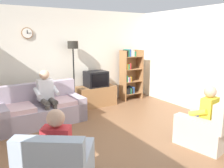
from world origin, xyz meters
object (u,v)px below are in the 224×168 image
(tv_stand, at_px, (96,96))
(person_in_right_armchair, at_px, (204,112))
(floor_lamp, at_px, (73,56))
(person_on_couch, at_px, (47,94))
(bookshelf, at_px, (130,74))
(tv, at_px, (96,79))
(armchair_near_bookshelf, at_px, (207,130))
(person_in_left_armchair, at_px, (59,146))
(couch, at_px, (41,110))

(tv_stand, relative_size, person_in_right_armchair, 0.98)
(floor_lamp, xyz_separation_m, person_on_couch, (-0.97, -0.80, -0.75))
(floor_lamp, bearing_deg, bookshelf, -0.89)
(tv, xyz_separation_m, armchair_near_bookshelf, (0.63, -3.23, -0.50))
(person_in_left_armchair, xyz_separation_m, person_in_right_armchair, (2.70, -0.09, 0.00))
(couch, distance_m, person_on_couch, 0.42)
(tv_stand, height_order, person_in_left_armchair, person_in_left_armchair)
(tv, relative_size, bookshelf, 0.38)
(tv, distance_m, floor_lamp, 0.91)
(person_on_couch, relative_size, person_in_left_armchair, 1.11)
(couch, bearing_deg, bookshelf, 12.58)
(couch, relative_size, person_in_left_armchair, 1.74)
(floor_lamp, xyz_separation_m, person_in_left_armchair, (-1.48, -3.17, -0.85))
(person_in_left_armchair, bearing_deg, tv, 55.55)
(tv, height_order, person_in_left_armchair, person_in_left_armchair)
(tv, relative_size, person_on_couch, 0.48)
(armchair_near_bookshelf, xyz_separation_m, person_in_left_armchair, (-2.72, 0.18, 0.32))
(tv, xyz_separation_m, floor_lamp, (-0.61, 0.12, 0.66))
(floor_lamp, bearing_deg, armchair_near_bookshelf, -69.64)
(couch, bearing_deg, armchair_near_bookshelf, -48.62)
(tv, distance_m, person_in_right_armchair, 3.20)
(tv, xyz_separation_m, bookshelf, (1.24, 0.09, 0.03))
(armchair_near_bookshelf, bearing_deg, tv_stand, 100.97)
(tv_stand, xyz_separation_m, person_in_left_armchair, (-2.09, -3.07, 0.32))
(bookshelf, distance_m, person_in_left_armchair, 4.59)
(bookshelf, bearing_deg, person_in_right_armchair, -100.99)
(tv, distance_m, armchair_near_bookshelf, 3.33)
(armchair_near_bookshelf, bearing_deg, couch, 131.38)
(bookshelf, relative_size, person_in_left_armchair, 1.42)
(tv_stand, bearing_deg, tv, -90.00)
(couch, height_order, person_in_left_armchair, person_in_left_armchair)
(person_on_couch, bearing_deg, couch, 139.49)
(couch, distance_m, tv_stand, 1.81)
(floor_lamp, relative_size, armchair_near_bookshelf, 1.82)
(floor_lamp, distance_m, person_in_left_armchair, 3.60)
(tv_stand, distance_m, tv, 0.50)
(couch, relative_size, person_in_right_armchair, 1.74)
(armchair_near_bookshelf, bearing_deg, bookshelf, 79.58)
(bookshelf, relative_size, person_on_couch, 1.28)
(tv_stand, relative_size, person_in_left_armchair, 0.98)
(person_in_left_armchair, bearing_deg, couch, 81.38)
(bookshelf, bearing_deg, person_in_left_armchair, -136.67)
(tv, distance_m, person_on_couch, 1.73)
(person_on_couch, bearing_deg, person_in_left_armchair, -102.01)
(armchair_near_bookshelf, relative_size, person_on_couch, 0.82)
(tv_stand, distance_m, person_in_right_armchair, 3.24)
(floor_lamp, height_order, person_on_couch, floor_lamp)
(floor_lamp, height_order, armchair_near_bookshelf, floor_lamp)
(couch, bearing_deg, tv_stand, 18.96)
(couch, xyz_separation_m, armchair_near_bookshelf, (2.35, -2.66, -0.02))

